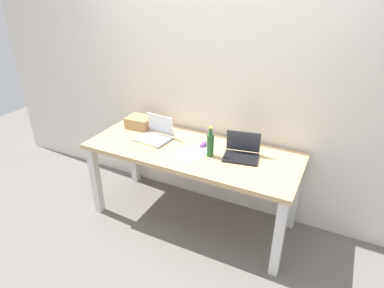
% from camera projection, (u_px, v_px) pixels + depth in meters
% --- Properties ---
extents(ground_plane, '(8.00, 8.00, 0.00)m').
position_uv_depth(ground_plane, '(192.00, 217.00, 3.18)').
color(ground_plane, slate).
extents(back_wall, '(5.20, 0.08, 2.60)m').
position_uv_depth(back_wall, '(213.00, 75.00, 2.93)').
color(back_wall, silver).
rests_on(back_wall, ground).
extents(desk, '(1.86, 0.74, 0.75)m').
position_uv_depth(desk, '(192.00, 159.00, 2.88)').
color(desk, tan).
rests_on(desk, ground).
extents(laptop_left, '(0.31, 0.28, 0.21)m').
position_uv_depth(laptop_left, '(155.00, 134.00, 3.00)').
color(laptop_left, gray).
rests_on(laptop_left, desk).
extents(laptop_right, '(0.32, 0.27, 0.20)m').
position_uv_depth(laptop_right, '(242.00, 152.00, 2.70)').
color(laptop_right, black).
rests_on(laptop_right, desk).
extents(beer_bottle, '(0.06, 0.06, 0.26)m').
position_uv_depth(beer_bottle, '(210.00, 145.00, 2.69)').
color(beer_bottle, '#1E5123').
rests_on(beer_bottle, desk).
extents(computer_mouse, '(0.09, 0.11, 0.03)m').
position_uv_depth(computer_mouse, '(204.00, 144.00, 2.88)').
color(computer_mouse, '#724799').
rests_on(computer_mouse, desk).
extents(cardboard_box, '(0.25, 0.20, 0.11)m').
position_uv_depth(cardboard_box, '(140.00, 122.00, 3.22)').
color(cardboard_box, tan).
rests_on(cardboard_box, desk).
extents(paper_sheet_front_left, '(0.28, 0.34, 0.00)m').
position_uv_depth(paper_sheet_front_left, '(146.00, 143.00, 2.93)').
color(paper_sheet_front_left, '#F4E06B').
rests_on(paper_sheet_front_left, desk).
extents(paper_sheet_center, '(0.30, 0.35, 0.00)m').
position_uv_depth(paper_sheet_center, '(193.00, 153.00, 2.78)').
color(paper_sheet_center, white).
rests_on(paper_sheet_center, desk).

